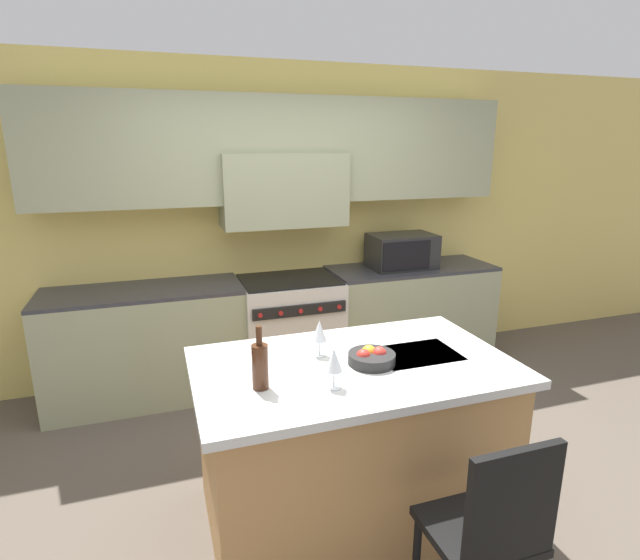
{
  "coord_description": "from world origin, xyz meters",
  "views": [
    {
      "loc": [
        -1.05,
        -2.38,
        2.02
      ],
      "look_at": [
        -0.06,
        0.57,
        1.17
      ],
      "focal_mm": 28.0,
      "sensor_mm": 36.0,
      "label": 1
    }
  ],
  "objects_px": {
    "microwave": "(402,251)",
    "island_chair": "(491,528)",
    "range_stove": "(290,329)",
    "fruit_bowl": "(371,357)",
    "wine_bottle": "(260,365)",
    "wine_glass_far": "(319,332)",
    "wine_glass_near": "(334,361)"
  },
  "relations": [
    {
      "from": "wine_glass_near",
      "to": "fruit_bowl",
      "type": "bearing_deg",
      "value": 34.61
    },
    {
      "from": "range_stove",
      "to": "wine_glass_near",
      "type": "bearing_deg",
      "value": -99.12
    },
    {
      "from": "microwave",
      "to": "wine_glass_far",
      "type": "xyz_separation_m",
      "value": [
        -1.34,
        -1.64,
        -0.02
      ]
    },
    {
      "from": "wine_bottle",
      "to": "wine_glass_near",
      "type": "relative_size",
      "value": 1.53
    },
    {
      "from": "wine_bottle",
      "to": "range_stove",
      "type": "bearing_deg",
      "value": 71.18
    },
    {
      "from": "microwave",
      "to": "fruit_bowl",
      "type": "xyz_separation_m",
      "value": [
        -1.12,
        -1.82,
        -0.12
      ]
    },
    {
      "from": "microwave",
      "to": "fruit_bowl",
      "type": "distance_m",
      "value": 2.14
    },
    {
      "from": "island_chair",
      "to": "wine_glass_far",
      "type": "distance_m",
      "value": 1.19
    },
    {
      "from": "microwave",
      "to": "wine_bottle",
      "type": "height_order",
      "value": "microwave"
    },
    {
      "from": "fruit_bowl",
      "to": "wine_glass_near",
      "type": "bearing_deg",
      "value": -145.39
    },
    {
      "from": "wine_bottle",
      "to": "wine_glass_far",
      "type": "relative_size",
      "value": 1.53
    },
    {
      "from": "wine_glass_near",
      "to": "fruit_bowl",
      "type": "height_order",
      "value": "wine_glass_near"
    },
    {
      "from": "wine_glass_far",
      "to": "fruit_bowl",
      "type": "height_order",
      "value": "wine_glass_far"
    },
    {
      "from": "wine_bottle",
      "to": "fruit_bowl",
      "type": "xyz_separation_m",
      "value": [
        0.6,
        0.09,
        -0.08
      ]
    },
    {
      "from": "wine_glass_near",
      "to": "wine_glass_far",
      "type": "xyz_separation_m",
      "value": [
        0.05,
        0.37,
        0.0
      ]
    },
    {
      "from": "range_stove",
      "to": "fruit_bowl",
      "type": "bearing_deg",
      "value": -91.35
    },
    {
      "from": "microwave",
      "to": "island_chair",
      "type": "distance_m",
      "value": 2.86
    },
    {
      "from": "microwave",
      "to": "wine_bottle",
      "type": "relative_size",
      "value": 1.92
    },
    {
      "from": "island_chair",
      "to": "wine_glass_far",
      "type": "height_order",
      "value": "wine_glass_far"
    },
    {
      "from": "wine_glass_near",
      "to": "wine_glass_far",
      "type": "distance_m",
      "value": 0.37
    },
    {
      "from": "wine_bottle",
      "to": "fruit_bowl",
      "type": "distance_m",
      "value": 0.61
    },
    {
      "from": "range_stove",
      "to": "island_chair",
      "type": "xyz_separation_m",
      "value": [
        0.12,
        -2.62,
        0.09
      ]
    },
    {
      "from": "range_stove",
      "to": "wine_bottle",
      "type": "distance_m",
      "value": 2.08
    },
    {
      "from": "wine_bottle",
      "to": "wine_glass_near",
      "type": "distance_m",
      "value": 0.34
    },
    {
      "from": "island_chair",
      "to": "fruit_bowl",
      "type": "distance_m",
      "value": 0.93
    },
    {
      "from": "microwave",
      "to": "wine_glass_far",
      "type": "bearing_deg",
      "value": -129.29
    },
    {
      "from": "range_stove",
      "to": "wine_glass_far",
      "type": "bearing_deg",
      "value": -99.33
    },
    {
      "from": "wine_bottle",
      "to": "wine_glass_far",
      "type": "bearing_deg",
      "value": 34.88
    },
    {
      "from": "wine_glass_near",
      "to": "wine_glass_far",
      "type": "height_order",
      "value": "same"
    },
    {
      "from": "range_stove",
      "to": "wine_glass_far",
      "type": "relative_size",
      "value": 4.56
    },
    {
      "from": "island_chair",
      "to": "wine_glass_far",
      "type": "xyz_separation_m",
      "value": [
        -0.39,
        1.0,
        0.52
      ]
    },
    {
      "from": "range_stove",
      "to": "fruit_bowl",
      "type": "distance_m",
      "value": 1.87
    }
  ]
}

